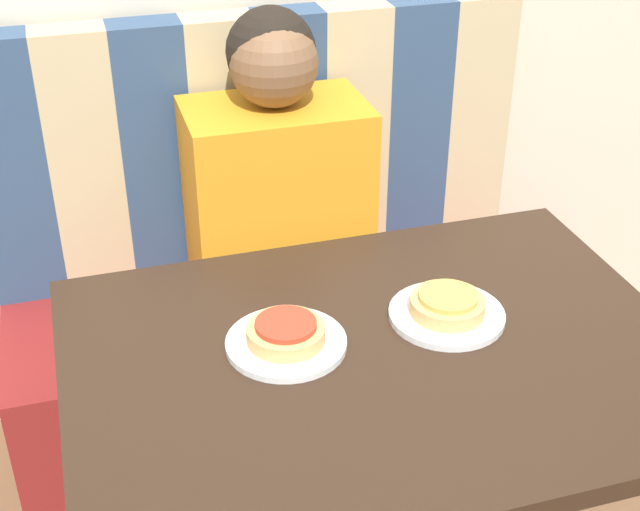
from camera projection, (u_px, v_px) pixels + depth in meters
booth_seat at (282, 368)px, 2.29m from camera, size 1.31×0.50×0.45m
booth_backrest at (257, 143)px, 2.18m from camera, size 1.31×0.10×0.64m
dining_table at (378, 398)px, 1.51m from camera, size 1.02×0.74×0.76m
person at (277, 176)px, 2.01m from camera, size 0.40×0.25×0.70m
plate_left at (286, 343)px, 1.46m from camera, size 0.20×0.20×0.01m
plate_right at (447, 315)px, 1.53m from camera, size 0.20×0.20×0.01m
pizza_left at (286, 332)px, 1.45m from camera, size 0.13×0.13×0.04m
pizza_right at (448, 304)px, 1.52m from camera, size 0.13×0.13×0.04m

